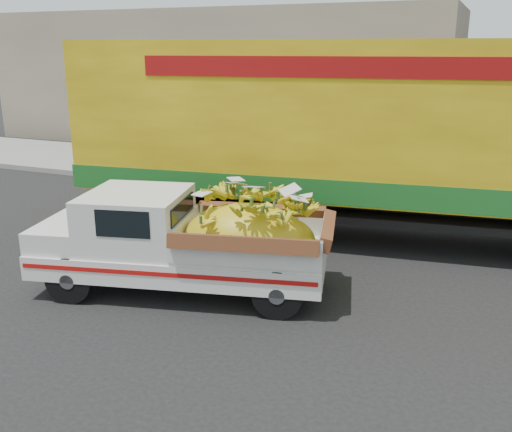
% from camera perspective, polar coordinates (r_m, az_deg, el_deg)
% --- Properties ---
extents(ground, '(100.00, 100.00, 0.00)m').
position_cam_1_polar(ground, '(8.33, 3.61, -9.61)').
color(ground, black).
rests_on(ground, ground).
extents(curb, '(60.00, 0.25, 0.15)m').
position_cam_1_polar(curb, '(13.96, 12.13, 1.23)').
color(curb, gray).
rests_on(curb, ground).
extents(sidewalk, '(60.00, 4.00, 0.14)m').
position_cam_1_polar(sidewalk, '(15.97, 13.60, 3.03)').
color(sidewalk, gray).
rests_on(sidewalk, ground).
extents(building_left, '(18.00, 6.00, 5.00)m').
position_cam_1_polar(building_left, '(23.72, -3.27, 13.66)').
color(building_left, gray).
rests_on(building_left, ground).
extents(pickup_truck, '(4.68, 2.60, 1.55)m').
position_cam_1_polar(pickup_truck, '(8.72, -5.38, -2.50)').
color(pickup_truck, black).
rests_on(pickup_truck, ground).
extents(semi_trailer, '(12.04, 4.01, 3.80)m').
position_cam_1_polar(semi_trailer, '(11.11, 12.62, 8.13)').
color(semi_trailer, black).
rests_on(semi_trailer, ground).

